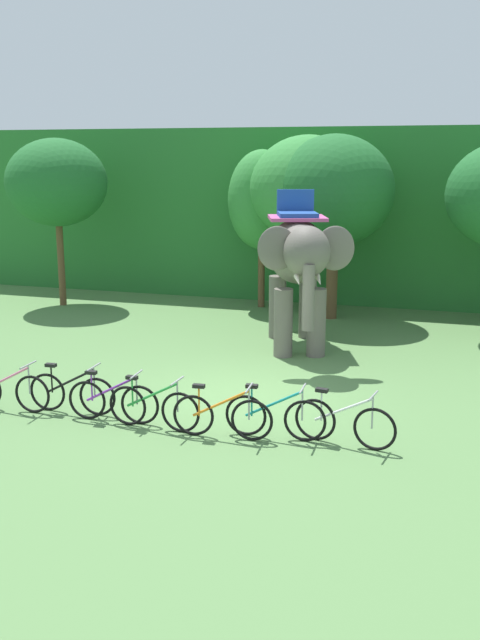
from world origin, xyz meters
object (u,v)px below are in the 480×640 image
Objects in this scene: tree_far_left at (334,191)px; elephant at (298,259)px; bike_black at (72,393)px; tree_left at (57,183)px; bike_pink at (8,390)px; tree_right at (308,189)px; bike_orange at (222,416)px; bike_green at (153,407)px; tree_center at (262,201)px; bike_purple at (113,401)px; bike_teal at (275,416)px; bike_white at (344,422)px.

elephant is at bearing -92.59° from tree_far_left.
bike_black is (-3.09, -9.18, -3.22)m from tree_far_left.
tree_left is 2.98× the size of bike_pink.
tree_left is 2.98× the size of bike_black.
tree_right is 3.02× the size of bike_orange.
tree_left is at bearing 128.39° from bike_green.
tree_far_left is at bearing 65.49° from bike_pink.
tree_left reaches higher than tree_center.
bike_black is (5.28, -8.57, -3.38)m from tree_left.
bike_purple is (0.92, -0.18, 0.00)m from bike_black.
bike_teal is (2.10, 0.19, 0.00)m from bike_green.
bike_teal is at bearing -85.43° from tree_far_left.
tree_right reaches higher than bike_pink.
tree_left is 8.89m from elephant.
bike_teal is at bearing -80.80° from elephant.
tree_right is at bearing 8.25° from tree_left.
tree_left reaches higher than bike_black.
tree_far_left is at bearing -22.40° from tree_center.
tree_far_left is 10.08m from bike_green.
tree_far_left is at bearing 89.41° from bike_orange.
bike_purple is at bearing -88.96° from tree_center.
bike_pink is at bearing -100.51° from tree_center.
bike_black is at bearing 178.71° from bike_teal.
bike_black is 1.75m from bike_green.
bike_purple is (0.19, -10.33, -2.87)m from tree_center.
bike_pink and bike_teal have the same top height.
tree_center reaches higher than bike_black.
bike_pink is (-4.12, -5.73, -1.82)m from elephant.
bike_green is at bearing -92.84° from tree_right.
bike_pink is at bearing -169.53° from bike_black.
bike_pink is at bearing -178.47° from bike_teal.
bike_orange is (8.27, -8.90, -3.38)m from tree_left.
tree_far_left is at bearing 94.57° from bike_teal.
bike_black is 1.00× the size of bike_orange.
bike_black is at bearing -117.94° from elephant.
bike_black and bike_green have the same top height.
tree_center is 2.78× the size of bike_black.
elephant is 2.49× the size of bike_white.
bike_teal is at bearing 1.90° from bike_purple.
tree_far_left is 3.04× the size of bike_white.
tree_left is at bearing 136.45° from bike_teal.
tree_right is 10.95m from bike_pink.
tree_center is 5.23m from elephant.
elephant is at bearing 99.20° from bike_teal.
tree_right reaches higher than tree_left.
bike_purple is at bearing -178.10° from bike_teal.
elephant is at bearing -20.45° from tree_left.
tree_right is at bearing 150.78° from tree_far_left.
bike_purple is (-2.01, -5.70, -1.82)m from elephant.
tree_right is at bearing 77.03° from bike_black.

